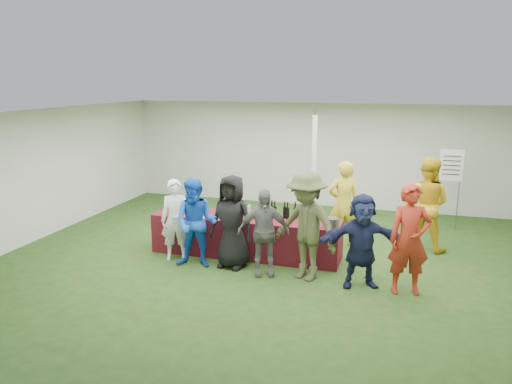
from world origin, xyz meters
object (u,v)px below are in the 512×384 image
(serving_table, at_px, (246,236))
(customer_4, at_px, (306,226))
(customer_6, at_px, (409,240))
(customer_2, at_px, (232,222))
(staff_pourer, at_px, (343,204))
(wine_list_sign, at_px, (451,171))
(customer_0, at_px, (176,220))
(staff_back, at_px, (426,204))
(dump_bucket, at_px, (332,223))
(customer_1, at_px, (196,223))
(customer_3, at_px, (263,232))
(customer_5, at_px, (362,241))

(serving_table, bearing_deg, customer_4, -31.71)
(customer_6, bearing_deg, customer_2, 161.08)
(serving_table, height_order, staff_pourer, staff_pourer)
(wine_list_sign, relative_size, customer_0, 1.19)
(staff_back, height_order, customer_6, staff_back)
(serving_table, distance_m, staff_pourer, 2.06)
(customer_2, distance_m, customer_6, 3.02)
(customer_2, xyz_separation_m, customer_4, (1.37, -0.16, 0.08))
(customer_4, distance_m, customer_6, 1.65)
(dump_bucket, height_order, wine_list_sign, wine_list_sign)
(customer_2, bearing_deg, staff_pourer, 52.25)
(wine_list_sign, bearing_deg, customer_2, -136.99)
(serving_table, xyz_separation_m, staff_back, (3.26, 1.35, 0.55))
(customer_1, bearing_deg, wine_list_sign, 33.02)
(serving_table, bearing_deg, customer_3, -55.29)
(dump_bucket, relative_size, staff_pourer, 0.13)
(staff_back, distance_m, customer_2, 3.87)
(customer_3, height_order, customer_6, customer_6)
(staff_pourer, distance_m, customer_6, 2.34)
(staff_pourer, relative_size, customer_3, 1.15)
(customer_5, bearing_deg, customer_3, 160.61)
(dump_bucket, xyz_separation_m, customer_4, (-0.34, -0.60, 0.08))
(customer_0, distance_m, customer_4, 2.51)
(customer_3, height_order, customer_5, customer_5)
(dump_bucket, height_order, customer_4, customer_4)
(wine_list_sign, bearing_deg, customer_5, -112.28)
(customer_2, bearing_deg, customer_1, -156.04)
(serving_table, relative_size, customer_6, 2.04)
(customer_1, distance_m, customer_2, 0.64)
(serving_table, distance_m, customer_2, 0.80)
(dump_bucket, distance_m, staff_pourer, 1.27)
(customer_4, bearing_deg, customer_0, -160.74)
(customer_0, relative_size, customer_4, 0.82)
(dump_bucket, relative_size, customer_6, 0.13)
(wine_list_sign, xyz_separation_m, staff_back, (-0.53, -1.58, -0.39))
(staff_pourer, xyz_separation_m, customer_4, (-0.38, -1.86, 0.05))
(dump_bucket, bearing_deg, customer_2, -165.85)
(dump_bucket, bearing_deg, wine_list_sign, 55.94)
(serving_table, bearing_deg, customer_1, -128.61)
(staff_pourer, relative_size, staff_back, 0.95)
(customer_1, bearing_deg, customer_5, -7.91)
(dump_bucket, relative_size, customer_3, 0.16)
(serving_table, xyz_separation_m, customer_1, (-0.66, -0.83, 0.43))
(customer_4, bearing_deg, customer_3, -152.63)
(dump_bucket, xyz_separation_m, customer_2, (-1.71, -0.43, -0.00))
(serving_table, bearing_deg, customer_6, -17.27)
(serving_table, xyz_separation_m, dump_bucket, (1.66, -0.22, 0.46))
(wine_list_sign, distance_m, customer_4, 4.51)
(dump_bucket, relative_size, customer_2, 0.14)
(staff_pourer, xyz_separation_m, customer_5, (0.54, -1.91, -0.10))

